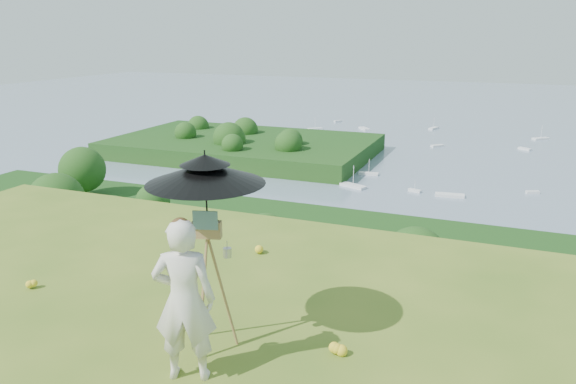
% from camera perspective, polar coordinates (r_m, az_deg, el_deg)
% --- Properties ---
extents(shoreline_tier, '(170.00, 28.00, 8.00)m').
position_cam_1_polar(shoreline_tier, '(87.15, 17.43, -11.79)').
color(shoreline_tier, gray).
rests_on(shoreline_tier, bay_water).
extents(bay_water, '(700.00, 700.00, 0.00)m').
position_cam_1_polar(bay_water, '(245.51, 20.89, 6.12)').
color(bay_water, slate).
rests_on(bay_water, ground).
extents(peninsula, '(90.00, 60.00, 12.00)m').
position_cam_1_polar(peninsula, '(179.11, -4.58, 5.45)').
color(peninsula, '#103D12').
rests_on(peninsula, bay_water).
extents(slope_trees, '(110.00, 50.00, 6.00)m').
position_cam_1_polar(slope_trees, '(42.06, 14.92, -10.71)').
color(slope_trees, '#1C4715').
rests_on(slope_trees, forest_slope).
extents(harbor_town, '(110.00, 22.00, 5.00)m').
position_cam_1_polar(harbor_town, '(84.40, 17.79, -7.87)').
color(harbor_town, silver).
rests_on(harbor_town, shoreline_tier).
extents(moored_boats, '(140.00, 140.00, 0.70)m').
position_cam_1_polar(moored_boats, '(168.54, 15.86, 2.60)').
color(moored_boats, white).
rests_on(moored_boats, bay_water).
extents(painter, '(0.75, 0.62, 1.75)m').
position_cam_1_polar(painter, '(5.87, -10.49, -10.78)').
color(painter, silver).
rests_on(painter, ground).
extents(field_easel, '(0.78, 0.78, 1.66)m').
position_cam_1_polar(field_easel, '(6.38, -8.01, -8.85)').
color(field_easel, olive).
rests_on(field_easel, ground).
extents(sun_umbrella, '(1.53, 1.53, 0.94)m').
position_cam_1_polar(sun_umbrella, '(6.06, -8.31, -0.09)').
color(sun_umbrella, black).
rests_on(sun_umbrella, field_easel).
extents(painter_cap, '(0.26, 0.29, 0.10)m').
position_cam_1_polar(painter_cap, '(5.55, -10.92, -3.12)').
color(painter_cap, '#D77680').
rests_on(painter_cap, painter).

